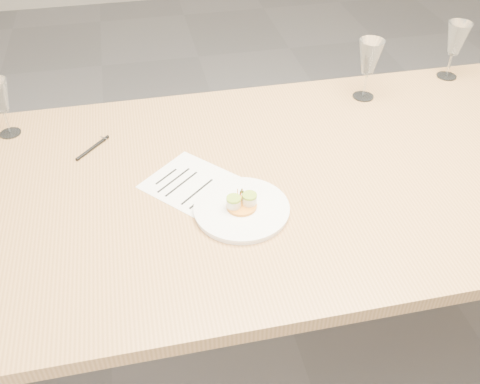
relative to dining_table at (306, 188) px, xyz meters
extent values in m
plane|color=slate|center=(0.00, 0.00, -0.68)|extent=(7.00, 7.00, 0.00)
cube|color=tan|center=(0.00, 0.00, 0.05)|extent=(2.40, 1.00, 0.04)
cylinder|color=white|center=(-0.22, -0.13, 0.07)|extent=(0.25, 0.25, 0.01)
cylinder|color=white|center=(-0.22, -0.13, 0.08)|extent=(0.25, 0.25, 0.01)
cylinder|color=orange|center=(-0.22, -0.13, 0.09)|extent=(0.08, 0.08, 0.01)
cylinder|color=beige|center=(-0.24, -0.14, 0.10)|extent=(0.04, 0.04, 0.02)
cylinder|color=beige|center=(-0.20, -0.13, 0.10)|extent=(0.04, 0.04, 0.02)
cylinder|color=#93B231|center=(-0.24, -0.14, 0.12)|extent=(0.04, 0.04, 0.01)
cylinder|color=#93B231|center=(-0.20, -0.13, 0.12)|extent=(0.04, 0.04, 0.01)
cylinder|color=tan|center=(-0.17, -0.17, 0.08)|extent=(0.04, 0.04, 0.00)
cube|color=white|center=(-0.32, -0.01, 0.07)|extent=(0.33, 0.33, 0.00)
cube|color=black|center=(-0.40, 0.05, 0.07)|extent=(0.07, 0.06, 0.00)
cube|color=black|center=(-0.38, 0.03, 0.07)|extent=(0.10, 0.09, 0.00)
cube|color=black|center=(-0.36, 0.01, 0.07)|extent=(0.10, 0.09, 0.00)
cube|color=black|center=(-0.32, -0.03, 0.07)|extent=(0.10, 0.09, 0.00)
cube|color=black|center=(-0.30, -0.05, 0.07)|extent=(0.10, 0.09, 0.00)
cube|color=black|center=(-0.29, -0.07, 0.07)|extent=(0.10, 0.09, 0.00)
cylinder|color=black|center=(-0.60, 0.23, 0.07)|extent=(0.10, 0.11, 0.01)
cube|color=silver|center=(-0.57, 0.27, 0.08)|extent=(0.02, 0.02, 0.00)
cylinder|color=white|center=(-0.85, 0.37, 0.07)|extent=(0.06, 0.06, 0.00)
cylinder|color=white|center=(-0.85, 0.37, 0.11)|extent=(0.01, 0.01, 0.08)
cylinder|color=white|center=(0.31, 0.36, 0.07)|extent=(0.07, 0.07, 0.00)
cylinder|color=white|center=(0.31, 0.36, 0.12)|extent=(0.01, 0.01, 0.09)
cone|color=white|center=(0.31, 0.36, 0.22)|extent=(0.08, 0.08, 0.11)
cylinder|color=white|center=(0.67, 0.43, 0.07)|extent=(0.07, 0.07, 0.00)
cylinder|color=white|center=(0.67, 0.43, 0.11)|extent=(0.01, 0.01, 0.09)
cone|color=white|center=(0.67, 0.43, 0.21)|extent=(0.08, 0.08, 0.11)
camera|label=1|loc=(-0.44, -1.14, 1.00)|focal=40.00mm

